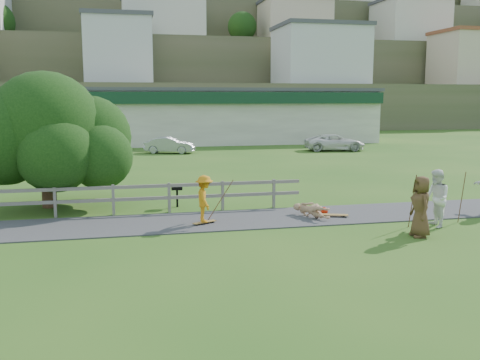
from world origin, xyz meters
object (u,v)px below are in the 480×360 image
Objects in this scene: car_white at (335,143)px; tree at (47,157)px; skater_fallen at (311,210)px; spectator_a at (436,199)px; skater_rider at (204,202)px; bbq at (177,196)px; spectator_c at (421,207)px; car_silver at (170,145)px.

tree is at bearing 140.72° from car_white.
spectator_a is (3.50, -2.11, 0.66)m from skater_fallen.
skater_rider is at bearing 155.28° from car_white.
tree is (-5.40, 4.18, 1.16)m from skater_rider.
car_white is 5.34× the size of bbq.
skater_fallen is at bearing -23.47° from tree.
car_white is at bearing 40.92° from skater_fallen.
tree is (-11.55, 7.10, 1.01)m from spectator_c.
spectator_a is 0.50× the size of car_silver.
car_white is 24.57m from bbq.
car_white is at bearing -75.65° from car_silver.
bbq is (-7.89, 5.09, -0.50)m from spectator_a.
skater_fallen is at bearing -154.83° from car_silver.
car_white reaches higher than bbq.
skater_rider is at bearing -71.25° from bbq.
spectator_a is 0.28× the size of tree.
car_silver is 20.66m from tree.
spectator_a is 2.13× the size of bbq.
spectator_a is at bearing -105.32° from skater_rider.
skater_rider reaches higher than skater_fallen.
skater_rider reaches higher than bbq.
tree is (-9.21, 4.00, 1.65)m from skater_fallen.
car_silver is at bearing -161.81° from spectator_c.
spectator_a is at bearing -25.66° from tree.
bbq is at bearing 150.26° from car_white.
skater_rider is at bearing -108.24° from spectator_c.
bbq is (-14.64, -19.72, -0.22)m from car_white.
skater_fallen is at bearing -25.86° from bbq.
tree reaches higher than bbq.
skater_rider reaches higher than car_silver.
skater_fallen is 24.92m from car_white.
spectator_c reaches higher than skater_rider.
car_white reaches higher than car_silver.
skater_fallen is 4.13m from spectator_a.
car_white is at bearing 43.88° from tree.
car_white is (14.06, 22.89, -0.12)m from skater_rider.
car_silver is (-5.19, 26.71, -0.31)m from spectator_c.
spectator_a is 14.13m from tree.
spectator_c is 9.09m from bbq.
skater_fallen is 1.77× the size of bbq.
bbq is (-1.54, -20.63, -0.17)m from car_silver.
skater_fallen is at bearing -135.77° from spectator_c.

